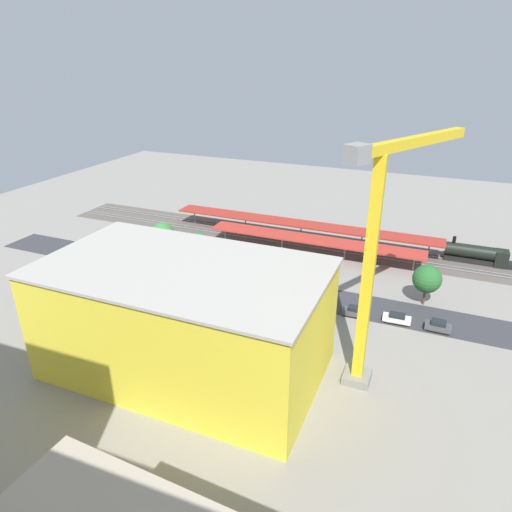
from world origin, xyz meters
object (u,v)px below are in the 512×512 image
object	(u,v)px
platform_canopy_far	(301,224)
street_tree_0	(427,279)
box_truck_0	(156,287)
construction_building	(185,320)
street_tree_3	(281,258)
parked_car_5	(251,290)
tower_crane	(378,251)
parked_car_1	(397,319)
street_tree_2	(162,234)
parked_car_4	(284,298)
parked_car_0	(438,326)
parked_car_3	(320,303)
street_tree_1	(199,242)
parked_car_2	(355,312)
parked_car_6	(213,284)
locomotive	(479,255)
platform_canopy_near	(313,240)
box_truck_1	(242,306)
traffic_light	(260,277)

from	to	relation	value
platform_canopy_far	street_tree_0	xyz separation A→B (m)	(-29.78, 21.65, 1.16)
box_truck_0	street_tree_0	size ratio (longest dim) A/B	1.33
construction_building	street_tree_3	bearing A→B (deg)	-95.27
parked_car_5	tower_crane	xyz separation A→B (m)	(-23.89, 15.99, 18.25)
box_truck_0	parked_car_1	bearing A→B (deg)	-170.32
street_tree_2	parked_car_4	bearing A→B (deg)	163.64
parked_car_0	parked_car_3	xyz separation A→B (m)	(19.68, 0.11, -0.04)
platform_canopy_far	parked_car_4	world-z (taller)	platform_canopy_far
parked_car_5	street_tree_1	xyz separation A→B (m)	(15.52, -8.29, 4.01)
street_tree_3	parked_car_5	bearing A→B (deg)	68.02
box_truck_0	street_tree_1	xyz separation A→B (m)	(-0.54, -15.55, 3.04)
street_tree_0	street_tree_2	xyz separation A→B (m)	(54.98, -0.56, -0.01)
platform_canopy_far	parked_car_2	bearing A→B (deg)	122.22
platform_canopy_far	parked_car_6	xyz separation A→B (m)	(7.96, 30.63, -3.07)
parked_car_0	parked_car_5	world-z (taller)	parked_car_0
locomotive	tower_crane	distance (m)	52.74
platform_canopy_far	parked_car_0	distance (m)	44.29
parked_car_0	parked_car_6	size ratio (longest dim) A/B	0.87
parked_car_5	construction_building	world-z (taller)	construction_building
platform_canopy_near	locomotive	size ratio (longest dim) A/B	3.51
parked_car_3	box_truck_1	distance (m)	13.90
parked_car_6	tower_crane	size ratio (longest dim) A/B	0.14
platform_canopy_far	street_tree_2	bearing A→B (deg)	39.93
platform_canopy_near	street_tree_3	bearing A→B (deg)	80.25
parked_car_1	traffic_light	world-z (taller)	traffic_light
street_tree_0	street_tree_1	world-z (taller)	street_tree_0
parked_car_1	box_truck_0	distance (m)	43.15
parked_car_0	box_truck_0	bearing A→B (deg)	8.46
platform_canopy_far	parked_car_5	size ratio (longest dim) A/B	13.87
parked_car_1	box_truck_1	distance (m)	26.01
parked_car_3	parked_car_4	bearing A→B (deg)	3.56
parked_car_3	construction_building	distance (m)	27.74
box_truck_0	street_tree_0	bearing A→B (deg)	-161.48
parked_car_0	box_truck_0	xyz separation A→B (m)	(48.98, 7.28, 0.89)
parked_car_4	street_tree_3	xyz separation A→B (m)	(3.57, -8.22, 3.75)
platform_canopy_near	street_tree_2	distance (m)	33.14
box_truck_1	street_tree_2	xyz separation A→B (m)	(26.49, -16.42, 3.34)
parked_car_3	parked_car_5	size ratio (longest dim) A/B	0.88
street_tree_3	parked_car_4	bearing A→B (deg)	113.48
parked_car_0	traffic_light	bearing A→B (deg)	3.43
locomotive	street_tree_3	world-z (taller)	street_tree_3
parked_car_3	box_truck_1	world-z (taller)	box_truck_1
parked_car_1	construction_building	size ratio (longest dim) A/B	0.12
box_truck_0	parked_car_2	bearing A→B (deg)	-169.51
parked_car_4	traffic_light	bearing A→B (deg)	17.60
box_truck_0	parked_car_4	bearing A→B (deg)	-163.43
parked_car_1	parked_car_0	bearing A→B (deg)	-179.78
platform_canopy_near	street_tree_3	xyz separation A→B (m)	(2.43, 14.14, 0.86)
parked_car_0	box_truck_1	size ratio (longest dim) A/B	0.50
parked_car_4	traffic_light	xyz separation A→B (m)	(4.12, 1.31, 4.01)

